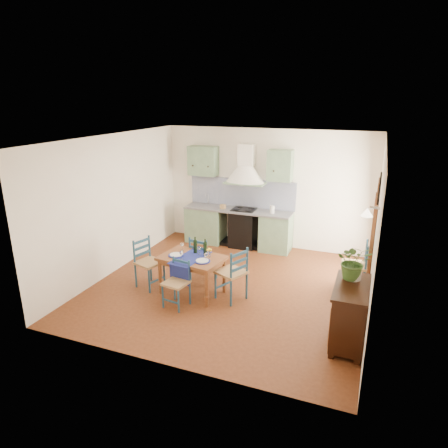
% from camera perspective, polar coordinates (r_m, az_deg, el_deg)
% --- Properties ---
extents(floor, '(5.00, 5.00, 0.00)m').
position_cam_1_polar(floor, '(7.76, 0.78, -8.96)').
color(floor, '#4C2310').
rests_on(floor, ground).
extents(back_wall, '(5.00, 0.96, 2.80)m').
position_cam_1_polar(back_wall, '(9.57, 2.96, 2.98)').
color(back_wall, white).
rests_on(back_wall, ground).
extents(right_wall, '(0.26, 5.00, 2.80)m').
position_cam_1_polar(right_wall, '(7.12, 20.84, -1.07)').
color(right_wall, white).
rests_on(right_wall, ground).
extents(left_wall, '(0.04, 5.00, 2.80)m').
position_cam_1_polar(left_wall, '(8.41, -15.38, 2.73)').
color(left_wall, white).
rests_on(left_wall, ground).
extents(ceiling, '(5.00, 5.00, 0.01)m').
position_cam_1_polar(ceiling, '(6.96, 0.87, 12.11)').
color(ceiling, white).
rests_on(ceiling, back_wall).
extents(dining_table, '(1.23, 0.95, 1.04)m').
position_cam_1_polar(dining_table, '(7.29, -4.59, -5.32)').
color(dining_table, brown).
rests_on(dining_table, ground).
extents(chair_near, '(0.45, 0.45, 0.84)m').
position_cam_1_polar(chair_near, '(6.99, -6.72, -8.33)').
color(chair_near, navy).
rests_on(chair_near, ground).
extents(chair_far, '(0.49, 0.49, 0.93)m').
position_cam_1_polar(chair_far, '(7.82, -3.11, -4.89)').
color(chair_far, navy).
rests_on(chair_far, ground).
extents(chair_left, '(0.55, 0.55, 0.95)m').
position_cam_1_polar(chair_left, '(7.73, -10.79, -5.42)').
color(chair_left, navy).
rests_on(chair_left, ground).
extents(chair_right, '(0.61, 0.61, 0.99)m').
position_cam_1_polar(chair_right, '(7.11, 1.22, -7.03)').
color(chair_right, navy).
rests_on(chair_right, ground).
extents(chair_spare, '(0.48, 0.48, 0.97)m').
position_cam_1_polar(chair_spare, '(7.83, 18.34, -5.65)').
color(chair_spare, navy).
rests_on(chair_spare, ground).
extents(sideboard, '(0.50, 1.05, 0.94)m').
position_cam_1_polar(sideboard, '(6.19, 17.49, -11.97)').
color(sideboard, black).
rests_on(sideboard, ground).
extents(potted_plant, '(0.56, 0.51, 0.55)m').
position_cam_1_polar(potted_plant, '(6.11, 18.07, -5.12)').
color(potted_plant, '#355A25').
rests_on(potted_plant, sideboard).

